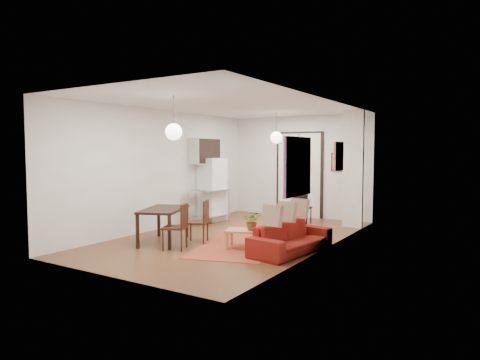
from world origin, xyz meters
The scene contains 27 objects.
floor centered at (0.00, 0.00, 0.00)m, with size 7.00×7.00×0.00m, color brown.
ceiling centered at (0.00, 0.00, 2.90)m, with size 4.20×7.00×0.02m, color silver.
wall_back centered at (0.00, 3.50, 1.45)m, with size 4.20×0.02×2.90m, color white.
wall_front centered at (0.00, -3.50, 1.45)m, with size 4.20×0.02×2.90m, color white.
wall_left centered at (-2.10, 0.00, 1.45)m, with size 0.02×7.00×2.90m, color white.
wall_right centered at (2.10, 0.00, 1.45)m, with size 0.02×7.00×2.90m, color white.
double_doors centered at (0.00, 3.46, 1.20)m, with size 1.44×0.06×2.50m, color white.
stub_partition centered at (1.85, 2.55, 1.45)m, with size 0.50×0.10×2.90m, color white.
wall_cabinet centered at (-1.92, 1.50, 1.90)m, with size 0.35×1.00×0.70m, color silver.
painting_popart centered at (2.08, -1.25, 1.65)m, with size 0.05×1.00×1.00m, color red.
painting_abstract centered at (2.08, 0.80, 1.80)m, with size 0.05×0.50×0.60m, color beige.
poster_back centered at (1.15, 3.47, 1.60)m, with size 0.40×0.03×0.50m, color red.
print_left centered at (-2.07, 2.00, 1.95)m, with size 0.03×0.44×0.54m, color #996940.
pendant_back centered at (0.00, 2.00, 2.25)m, with size 0.30×0.30×0.80m.
pendant_front centered at (0.00, -2.00, 2.25)m, with size 0.30×0.30×0.80m.
kilim_rug centered at (0.31, -0.04, 0.00)m, with size 1.46×3.90×0.01m, color #B34F2C.
sofa centered at (1.67, -0.63, 0.27)m, with size 0.73×1.88×0.55m, color maroon.
coffee_table centered at (0.83, -0.80, 0.33)m, with size 0.95×0.72×0.38m.
potted_plant centered at (0.93, -0.80, 0.56)m, with size 0.29×0.33×0.37m, color #295B2D.
kitchen_counter centered at (-1.62, 1.27, 0.56)m, with size 0.72×1.21×0.87m.
bowl centered at (-1.62, 0.97, 0.90)m, with size 0.20×0.20×0.05m, color white.
soap_bottle centered at (-1.67, 1.52, 0.96)m, with size 0.08×0.08×0.18m, color teal.
fridge centered at (-1.75, 1.59, 0.85)m, with size 0.60×0.60×1.71m, color white.
dining_table centered at (-0.95, -1.24, 0.64)m, with size 1.19×1.49×0.72m.
dining_chair_near centered at (-0.35, -0.81, 0.51)m, with size 0.55×0.66×0.89m.
dining_chair_far centered at (-0.35, -1.51, 0.51)m, with size 0.55×0.66×0.89m.
black_side_chair centered at (0.60, 2.44, 0.51)m, with size 0.43×0.43×0.88m.
Camera 1 is at (5.06, -7.87, 1.92)m, focal length 32.00 mm.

